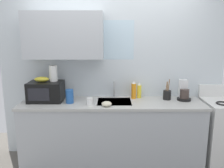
# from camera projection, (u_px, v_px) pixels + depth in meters

# --- Properties ---
(kitchen_wall_assembly) EXTENTS (3.26, 0.42, 2.50)m
(kitchen_wall_assembly) POSITION_uv_depth(u_px,v_px,m) (103.00, 65.00, 3.36)
(kitchen_wall_assembly) COLOR silver
(kitchen_wall_assembly) RESTS_ON ground
(counter_unit) EXTENTS (2.49, 0.63, 0.90)m
(counter_unit) POSITION_uv_depth(u_px,v_px,m) (112.00, 132.00, 3.25)
(counter_unit) COLOR #B2B7BC
(counter_unit) RESTS_ON ground
(sink_faucet) EXTENTS (0.03, 0.03, 0.23)m
(sink_faucet) POSITION_uv_depth(u_px,v_px,m) (114.00, 90.00, 3.37)
(sink_faucet) COLOR #B2B5BA
(sink_faucet) RESTS_ON counter_unit
(stove_range) EXTENTS (0.60, 0.60, 1.08)m
(stove_range) POSITION_uv_depth(u_px,v_px,m) (224.00, 132.00, 3.25)
(stove_range) COLOR white
(stove_range) RESTS_ON ground
(microwave) EXTENTS (0.46, 0.35, 0.27)m
(microwave) POSITION_uv_depth(u_px,v_px,m) (46.00, 91.00, 3.18)
(microwave) COLOR black
(microwave) RESTS_ON counter_unit
(banana_bunch) EXTENTS (0.20, 0.11, 0.07)m
(banana_bunch) POSITION_uv_depth(u_px,v_px,m) (42.00, 79.00, 3.14)
(banana_bunch) COLOR gold
(banana_bunch) RESTS_ON microwave
(paper_towel_roll) EXTENTS (0.11, 0.11, 0.22)m
(paper_towel_roll) POSITION_uv_depth(u_px,v_px,m) (53.00, 73.00, 3.18)
(paper_towel_roll) COLOR white
(paper_towel_roll) RESTS_ON microwave
(coffee_maker) EXTENTS (0.19, 0.21, 0.28)m
(coffee_maker) POSITION_uv_depth(u_px,v_px,m) (184.00, 92.00, 3.24)
(coffee_maker) COLOR black
(coffee_maker) RESTS_ON counter_unit
(dish_soap_bottle_orange) EXTENTS (0.07, 0.07, 0.25)m
(dish_soap_bottle_orange) POSITION_uv_depth(u_px,v_px,m) (134.00, 90.00, 3.30)
(dish_soap_bottle_orange) COLOR orange
(dish_soap_bottle_orange) RESTS_ON counter_unit
(dish_soap_bottle_yellow) EXTENTS (0.06, 0.06, 0.22)m
(dish_soap_bottle_yellow) POSITION_uv_depth(u_px,v_px,m) (139.00, 91.00, 3.34)
(dish_soap_bottle_yellow) COLOR yellow
(dish_soap_bottle_yellow) RESTS_ON counter_unit
(cereal_canister) EXTENTS (0.10, 0.10, 0.18)m
(cereal_canister) POSITION_uv_depth(u_px,v_px,m) (70.00, 96.00, 3.09)
(cereal_canister) COLOR #2659A5
(cereal_canister) RESTS_ON counter_unit
(mug_white) EXTENTS (0.08, 0.08, 0.09)m
(mug_white) POSITION_uv_depth(u_px,v_px,m) (90.00, 101.00, 3.01)
(mug_white) COLOR white
(mug_white) RESTS_ON counter_unit
(utensil_crock) EXTENTS (0.11, 0.11, 0.29)m
(utensil_crock) POSITION_uv_depth(u_px,v_px,m) (167.00, 95.00, 3.26)
(utensil_crock) COLOR black
(utensil_crock) RESTS_ON counter_unit
(small_bowl) EXTENTS (0.13, 0.13, 0.06)m
(small_bowl) POSITION_uv_depth(u_px,v_px,m) (107.00, 104.00, 2.95)
(small_bowl) COLOR beige
(small_bowl) RESTS_ON counter_unit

